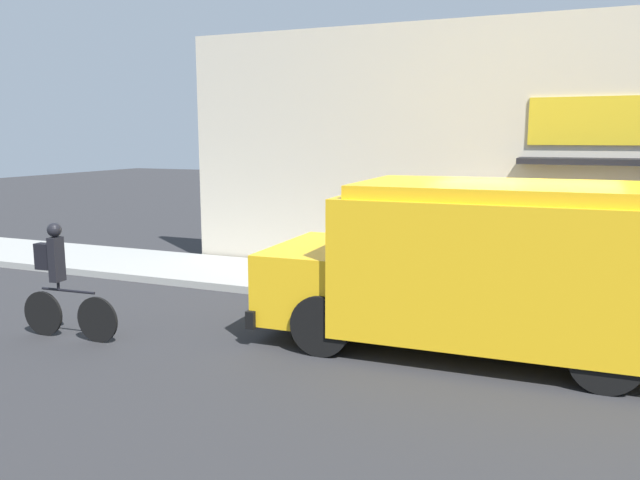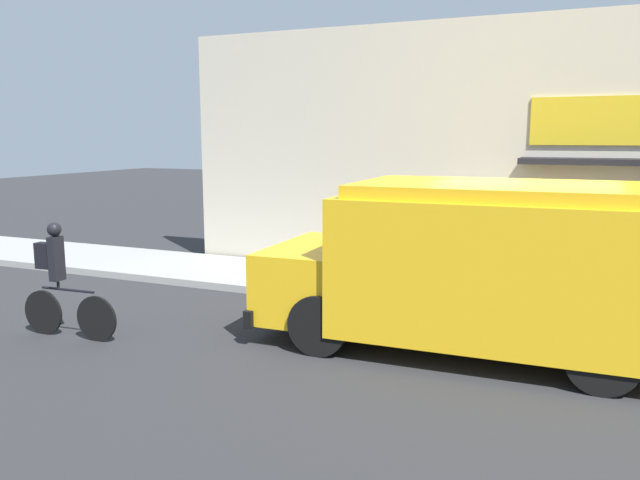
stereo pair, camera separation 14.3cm
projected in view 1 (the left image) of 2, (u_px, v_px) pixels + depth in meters
ground_plane at (519, 324)px, 9.31m from camera, size 70.00×70.00×0.00m
sidewalk at (526, 301)px, 10.36m from camera, size 28.00×2.33×0.13m
storefront at (544, 154)px, 11.12m from camera, size 14.22×0.96×4.88m
school_bus at (487, 263)px, 8.10m from camera, size 5.40×2.88×2.18m
cyclist at (61, 283)px, 8.54m from camera, size 1.54×0.21×1.61m
trash_bin at (431, 260)px, 11.50m from camera, size 0.57×0.57×0.76m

